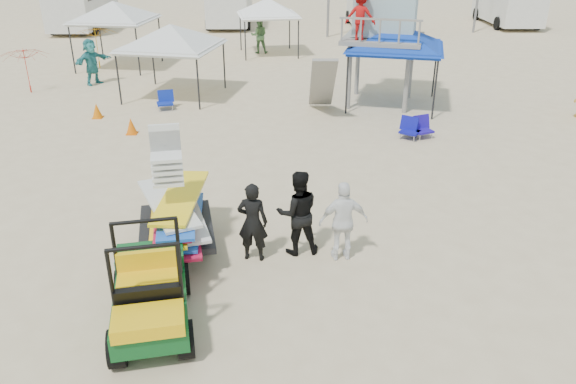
{
  "coord_description": "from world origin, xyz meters",
  "views": [
    {
      "loc": [
        0.42,
        -6.46,
        5.76
      ],
      "look_at": [
        0.5,
        3.0,
        1.3
      ],
      "focal_mm": 35.0,
      "sensor_mm": 36.0,
      "label": 1
    }
  ],
  "objects_px": {
    "utility_cart": "(148,285)",
    "lifeguard_tower": "(382,11)",
    "surf_trailer": "(174,209)",
    "man_left": "(253,222)",
    "canopy_blue": "(397,28)"
  },
  "relations": [
    {
      "from": "utility_cart",
      "to": "lifeguard_tower",
      "type": "relative_size",
      "value": 0.56
    },
    {
      "from": "surf_trailer",
      "to": "man_left",
      "type": "bearing_deg",
      "value": -11.19
    },
    {
      "from": "lifeguard_tower",
      "to": "canopy_blue",
      "type": "bearing_deg",
      "value": -32.54
    },
    {
      "from": "utility_cart",
      "to": "canopy_blue",
      "type": "xyz_separation_m",
      "value": [
        5.98,
        12.41,
        1.9
      ]
    },
    {
      "from": "utility_cart",
      "to": "surf_trailer",
      "type": "relative_size",
      "value": 0.89
    },
    {
      "from": "surf_trailer",
      "to": "lifeguard_tower",
      "type": "relative_size",
      "value": 0.63
    },
    {
      "from": "utility_cart",
      "to": "surf_trailer",
      "type": "distance_m",
      "value": 2.34
    },
    {
      "from": "utility_cart",
      "to": "man_left",
      "type": "bearing_deg",
      "value": 53.21
    },
    {
      "from": "surf_trailer",
      "to": "canopy_blue",
      "type": "distance_m",
      "value": 11.85
    },
    {
      "from": "utility_cart",
      "to": "man_left",
      "type": "relative_size",
      "value": 1.51
    },
    {
      "from": "man_left",
      "to": "canopy_blue",
      "type": "relative_size",
      "value": 0.43
    },
    {
      "from": "lifeguard_tower",
      "to": "canopy_blue",
      "type": "relative_size",
      "value": 1.16
    },
    {
      "from": "utility_cart",
      "to": "lifeguard_tower",
      "type": "bearing_deg",
      "value": 66.64
    },
    {
      "from": "utility_cart",
      "to": "surf_trailer",
      "type": "height_order",
      "value": "surf_trailer"
    },
    {
      "from": "utility_cart",
      "to": "man_left",
      "type": "xyz_separation_m",
      "value": [
        1.52,
        2.03,
        0.01
      ]
    }
  ]
}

